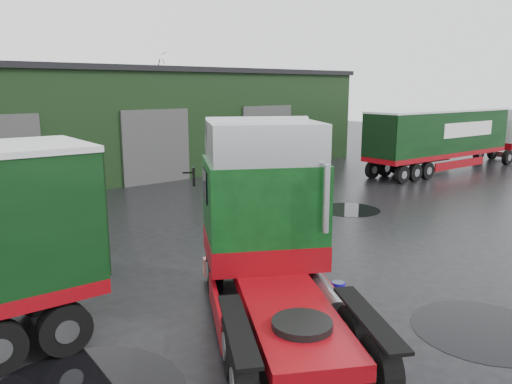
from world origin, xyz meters
TOP-DOWN VIEW (x-y plane):
  - ground at (0.00, 0.00)m, footprint 100.00×100.00m
  - warehouse at (2.00, 20.00)m, footprint 32.40×12.40m
  - hero_tractor at (-4.50, -3.00)m, footprint 6.21×7.72m
  - lorry_right at (17.00, 5.98)m, footprint 14.87×3.40m
  - wash_bucket at (-1.95, -2.42)m, footprint 0.42×0.42m
  - tree_back_b at (10.00, 30.00)m, footprint 4.40×4.40m
  - puddle_0 at (-0.97, -5.70)m, footprint 3.04×3.04m
  - puddle_1 at (5.28, 3.20)m, footprint 2.62×2.62m

SIDE VIEW (x-z plane):
  - ground at x=0.00m, z-range 0.00..0.00m
  - puddle_0 at x=-0.97m, z-range 0.00..0.01m
  - puddle_1 at x=5.28m, z-range 0.00..0.01m
  - wash_bucket at x=-1.95m, z-range 0.00..0.33m
  - lorry_right at x=17.00m, z-range 0.00..3.87m
  - hero_tractor at x=-4.50m, z-range 0.00..4.45m
  - warehouse at x=2.00m, z-range 0.01..6.31m
  - tree_back_b at x=10.00m, z-range 0.00..7.50m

